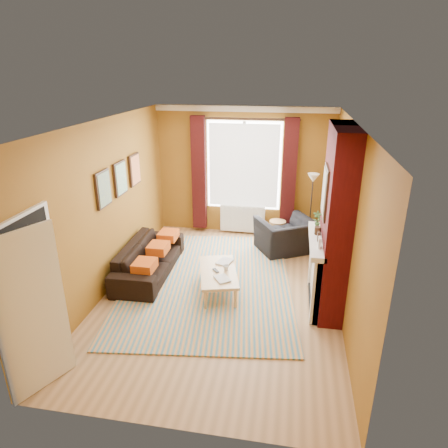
{
  "coord_description": "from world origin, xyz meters",
  "views": [
    {
      "loc": [
        1.05,
        -5.71,
        3.53
      ],
      "look_at": [
        0.0,
        0.25,
        1.15
      ],
      "focal_mm": 32.0,
      "sensor_mm": 36.0,
      "label": 1
    }
  ],
  "objects_px": {
    "sofa": "(149,259)",
    "coffee_table": "(218,273)",
    "armchair": "(285,236)",
    "floor_lamp": "(312,190)",
    "wicker_stool": "(277,230)"
  },
  "relations": [
    {
      "from": "sofa",
      "to": "armchair",
      "type": "bearing_deg",
      "value": -61.46
    },
    {
      "from": "armchair",
      "to": "floor_lamp",
      "type": "bearing_deg",
      "value": -178.0
    },
    {
      "from": "coffee_table",
      "to": "wicker_stool",
      "type": "relative_size",
      "value": 2.89
    },
    {
      "from": "armchair",
      "to": "wicker_stool",
      "type": "distance_m",
      "value": 0.59
    },
    {
      "from": "armchair",
      "to": "coffee_table",
      "type": "height_order",
      "value": "armchair"
    },
    {
      "from": "armchair",
      "to": "sofa",
      "type": "bearing_deg",
      "value": 0.08
    },
    {
      "from": "floor_lamp",
      "to": "sofa",
      "type": "bearing_deg",
      "value": -149.73
    },
    {
      "from": "sofa",
      "to": "coffee_table",
      "type": "relative_size",
      "value": 1.58
    },
    {
      "from": "wicker_stool",
      "to": "floor_lamp",
      "type": "relative_size",
      "value": 0.28
    },
    {
      "from": "coffee_table",
      "to": "armchair",
      "type": "bearing_deg",
      "value": 45.17
    },
    {
      "from": "wicker_stool",
      "to": "floor_lamp",
      "type": "xyz_separation_m",
      "value": [
        0.66,
        -0.26,
        1.03
      ]
    },
    {
      "from": "armchair",
      "to": "floor_lamp",
      "type": "distance_m",
      "value": 1.06
    },
    {
      "from": "armchair",
      "to": "floor_lamp",
      "type": "xyz_separation_m",
      "value": [
        0.47,
        0.29,
        0.9
      ]
    },
    {
      "from": "sofa",
      "to": "armchair",
      "type": "height_order",
      "value": "armchair"
    },
    {
      "from": "sofa",
      "to": "armchair",
      "type": "xyz_separation_m",
      "value": [
        2.41,
        1.39,
        0.05
      ]
    }
  ]
}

